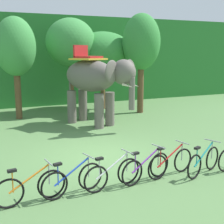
{
  "coord_description": "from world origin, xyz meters",
  "views": [
    {
      "loc": [
        -3.61,
        -9.2,
        3.47
      ],
      "look_at": [
        0.79,
        1.0,
        1.3
      ],
      "focal_mm": 49.67,
      "sensor_mm": 36.0,
      "label": 1
    }
  ],
  "objects": [
    {
      "name": "ground_plane",
      "position": [
        0.0,
        0.0,
        0.0
      ],
      "size": [
        80.0,
        80.0,
        0.0
      ],
      "primitive_type": "plane",
      "color": "#567F47"
    },
    {
      "name": "elephant",
      "position": [
        1.43,
        4.45,
        2.2
      ],
      "size": [
        3.1,
        4.12,
        3.78
      ],
      "color": "#665E56",
      "rests_on": "ground"
    },
    {
      "name": "bike_teal",
      "position": [
        2.13,
        -2.52,
        0.39
      ],
      "size": [
        1.61,
        0.74,
        0.92
      ],
      "color": "black",
      "rests_on": "ground"
    },
    {
      "name": "bike_white",
      "position": [
        -0.63,
        -2.33,
        0.39
      ],
      "size": [
        1.69,
        0.52,
        0.92
      ],
      "color": "black",
      "rests_on": "ground"
    },
    {
      "name": "tree_center_left",
      "position": [
        1.33,
        8.16,
        3.96
      ],
      "size": [
        2.8,
        2.8,
        5.34
      ],
      "color": "brown",
      "rests_on": "ground"
    },
    {
      "name": "bike_red",
      "position": [
        1.2,
        -2.23,
        0.39
      ],
      "size": [
        1.68,
        0.55,
        0.92
      ],
      "color": "black",
      "rests_on": "ground"
    },
    {
      "name": "tree_center_right",
      "position": [
        4.89,
        6.37,
        3.95
      ],
      "size": [
        2.13,
        2.13,
        5.56
      ],
      "color": "brown",
      "rests_on": "ground"
    },
    {
      "name": "bike_blue",
      "position": [
        -1.67,
        -2.29,
        0.39
      ],
      "size": [
        1.68,
        0.58,
        0.92
      ],
      "color": "black",
      "rests_on": "ground"
    },
    {
      "name": "foliage_hedge",
      "position": [
        0.0,
        13.71,
        2.89
      ],
      "size": [
        36.0,
        6.0,
        5.78
      ],
      "primitive_type": "cube",
      "color": "#28702D",
      "rests_on": "ground"
    },
    {
      "name": "bike_orange",
      "position": [
        -2.69,
        -2.32,
        0.39
      ],
      "size": [
        1.7,
        0.52,
        0.92
      ],
      "color": "black",
      "rests_on": "ground"
    },
    {
      "name": "tree_right",
      "position": [
        3.37,
        8.39,
        3.47
      ],
      "size": [
        3.55,
        3.55,
        4.65
      ],
      "color": "brown",
      "rests_on": "ground"
    },
    {
      "name": "bike_purple",
      "position": [
        0.37,
        -2.3,
        0.39
      ],
      "size": [
        1.67,
        0.59,
        0.92
      ],
      "color": "black",
      "rests_on": "ground"
    },
    {
      "name": "tree_far_left",
      "position": [
        -1.77,
        7.41,
        3.68
      ],
      "size": [
        2.06,
        2.06,
        5.22
      ],
      "color": "brown",
      "rests_on": "ground"
    }
  ]
}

